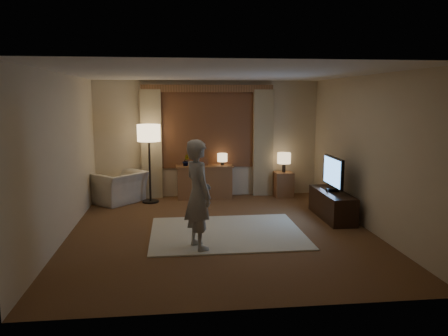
{
  "coord_description": "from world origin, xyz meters",
  "views": [
    {
      "loc": [
        -0.75,
        -7.03,
        2.23
      ],
      "look_at": [
        0.12,
        0.6,
        0.98
      ],
      "focal_mm": 35.0,
      "sensor_mm": 36.0,
      "label": 1
    }
  ],
  "objects": [
    {
      "name": "table_lamp_side",
      "position": [
        1.69,
        2.45,
        0.87
      ],
      "size": [
        0.3,
        0.3,
        0.44
      ],
      "color": "black",
      "rests_on": "side_table"
    },
    {
      "name": "picture_frame",
      "position": [
        -0.1,
        2.5,
        0.8
      ],
      "size": [
        0.16,
        0.02,
        0.2
      ],
      "primitive_type": "cube",
      "color": "brown",
      "rests_on": "sideboard"
    },
    {
      "name": "person",
      "position": [
        -0.42,
        -0.8,
        0.83
      ],
      "size": [
        0.57,
        0.69,
        1.61
      ],
      "primitive_type": "imported",
      "rotation": [
        0.0,
        0.0,
        1.93
      ],
      "color": "#B7B2A9",
      "rests_on": "rug"
    },
    {
      "name": "rug",
      "position": [
        0.09,
        -0.1,
        0.01
      ],
      "size": [
        2.5,
        2.0,
        0.02
      ],
      "primitive_type": "cube",
      "color": "beige",
      "rests_on": "floor"
    },
    {
      "name": "side_table",
      "position": [
        1.69,
        2.45,
        0.28
      ],
      "size": [
        0.4,
        0.4,
        0.56
      ],
      "primitive_type": "cube",
      "color": "brown",
      "rests_on": "floor"
    },
    {
      "name": "table_lamp_sideboard",
      "position": [
        0.3,
        2.5,
        0.9
      ],
      "size": [
        0.22,
        0.22,
        0.3
      ],
      "color": "black",
      "rests_on": "sideboard"
    },
    {
      "name": "plant",
      "position": [
        -0.5,
        2.5,
        0.85
      ],
      "size": [
        0.17,
        0.13,
        0.3
      ],
      "primitive_type": "imported",
      "color": "#999999",
      "rests_on": "sideboard"
    },
    {
      "name": "room",
      "position": [
        0.0,
        0.5,
        1.33
      ],
      "size": [
        5.04,
        5.54,
        2.64
      ],
      "color": "brown",
      "rests_on": "ground"
    },
    {
      "name": "tv_stand",
      "position": [
        2.15,
        0.6,
        0.25
      ],
      "size": [
        0.45,
        1.4,
        0.5
      ],
      "primitive_type": "cube",
      "color": "black",
      "rests_on": "floor"
    },
    {
      "name": "sideboard",
      "position": [
        -0.1,
        2.5,
        0.35
      ],
      "size": [
        1.2,
        0.4,
        0.7
      ],
      "primitive_type": "cube",
      "color": "brown",
      "rests_on": "floor"
    },
    {
      "name": "floor_lamp",
      "position": [
        -1.28,
        2.23,
        1.4
      ],
      "size": [
        0.49,
        0.49,
        1.67
      ],
      "color": "black",
      "rests_on": "floor"
    },
    {
      "name": "tv",
      "position": [
        2.15,
        0.6,
        0.86
      ],
      "size": [
        0.22,
        0.9,
        0.65
      ],
      "color": "black",
      "rests_on": "tv_stand"
    },
    {
      "name": "armchair",
      "position": [
        -1.95,
        2.3,
        0.33
      ],
      "size": [
        1.35,
        1.35,
        0.66
      ],
      "primitive_type": "imported",
      "rotation": [
        0.0,
        0.0,
        -2.31
      ],
      "color": "#C2B4A0",
      "rests_on": "floor"
    }
  ]
}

